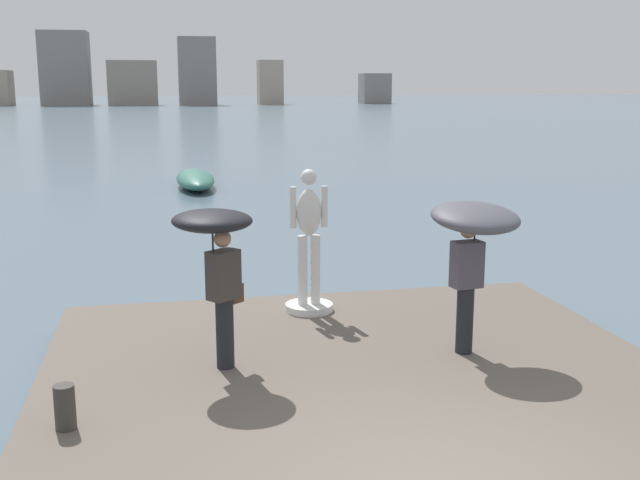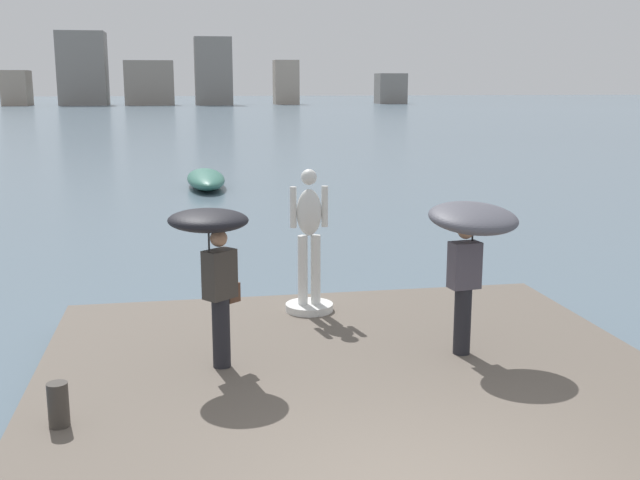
% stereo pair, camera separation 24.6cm
% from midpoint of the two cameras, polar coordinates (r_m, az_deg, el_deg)
% --- Properties ---
extents(ground_plane, '(400.00, 400.00, 0.00)m').
position_cam_midpoint_polar(ground_plane, '(45.70, -8.87, 6.66)').
color(ground_plane, slate).
extents(pier, '(7.69, 9.61, 0.40)m').
position_cam_midpoint_polar(pier, '(8.42, 4.25, -14.05)').
color(pier, '#60564C').
rests_on(pier, ground).
extents(statue_white_figure, '(0.74, 0.74, 2.19)m').
position_cam_midpoint_polar(statue_white_figure, '(11.60, -1.44, -0.87)').
color(statue_white_figure, silver).
rests_on(statue_white_figure, pier).
extents(onlooker_left, '(1.35, 1.35, 1.99)m').
position_cam_midpoint_polar(onlooker_left, '(9.19, -8.51, -0.42)').
color(onlooker_left, black).
rests_on(onlooker_left, pier).
extents(onlooker_right, '(1.30, 1.32, 2.00)m').
position_cam_midpoint_polar(onlooker_right, '(9.88, 10.68, 0.60)').
color(onlooker_right, black).
rests_on(onlooker_right, pier).
extents(mooring_bollard, '(0.21, 0.21, 0.47)m').
position_cam_midpoint_polar(mooring_bollard, '(8.35, -19.33, -11.69)').
color(mooring_bollard, '#38332D').
rests_on(mooring_bollard, pier).
extents(boat_far, '(1.47, 4.65, 0.65)m').
position_cam_midpoint_polar(boat_far, '(29.01, -9.54, 4.49)').
color(boat_far, '#336B5B').
rests_on(boat_far, ground).
extents(distant_skyline, '(73.37, 9.40, 12.83)m').
position_cam_midpoint_polar(distant_skyline, '(143.66, -13.09, 11.87)').
color(distant_skyline, gray).
rests_on(distant_skyline, ground).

